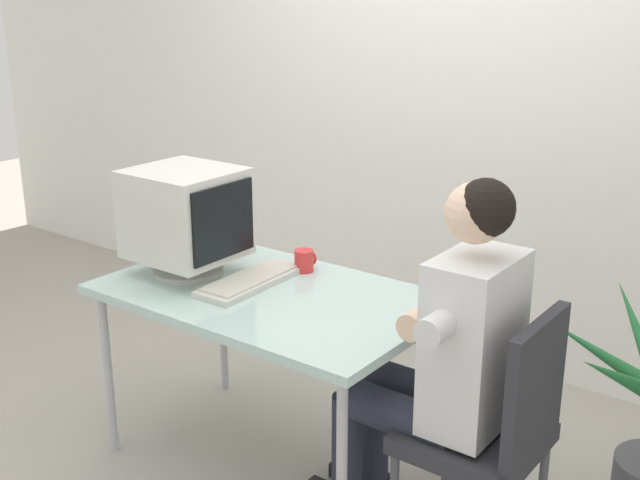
{
  "coord_description": "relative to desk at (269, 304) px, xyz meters",
  "views": [
    {
      "loc": [
        1.84,
        -2.13,
        1.85
      ],
      "look_at": [
        0.24,
        0.0,
        0.98
      ],
      "focal_mm": 44.94,
      "sensor_mm": 36.0,
      "label": 1
    }
  ],
  "objects": [
    {
      "name": "crt_monitor",
      "position": [
        -0.38,
        -0.04,
        0.3
      ],
      "size": [
        0.41,
        0.38,
        0.42
      ],
      "color": "silver",
      "rests_on": "desk"
    },
    {
      "name": "keyboard",
      "position": [
        -0.11,
        0.02,
        0.07
      ],
      "size": [
        0.19,
        0.48,
        0.03
      ],
      "color": "silver",
      "rests_on": "desk"
    },
    {
      "name": "office_chair",
      "position": [
        0.93,
        -0.0,
        -0.19
      ],
      "size": [
        0.42,
        0.42,
        0.89
      ],
      "color": "#4C4C51",
      "rests_on": "ground_plane"
    },
    {
      "name": "ground_plane",
      "position": [
        0.0,
        0.0,
        -0.68
      ],
      "size": [
        12.0,
        12.0,
        0.0
      ],
      "primitive_type": "plane",
      "color": "#9E998E"
    },
    {
      "name": "desk",
      "position": [
        0.0,
        0.0,
        0.0
      ],
      "size": [
        1.27,
        0.79,
        0.73
      ],
      "color": "#B7B7BC",
      "rests_on": "ground_plane"
    },
    {
      "name": "desk_mug",
      "position": [
        -0.03,
        0.26,
        0.1
      ],
      "size": [
        0.08,
        0.09,
        0.09
      ],
      "color": "red",
      "rests_on": "desk"
    },
    {
      "name": "wall_back",
      "position": [
        0.3,
        1.4,
        0.82
      ],
      "size": [
        8.0,
        0.1,
        3.0
      ],
      "primitive_type": "cube",
      "color": "silver",
      "rests_on": "ground_plane"
    },
    {
      "name": "person_seated",
      "position": [
        0.74,
        -0.0,
        0.01
      ],
      "size": [
        0.71,
        0.54,
        1.3
      ],
      "color": "silver",
      "rests_on": "ground_plane"
    }
  ]
}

